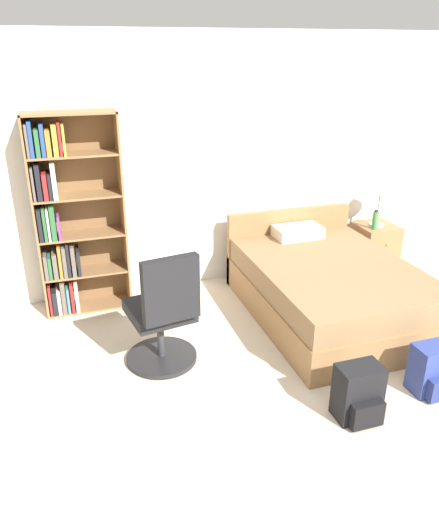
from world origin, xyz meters
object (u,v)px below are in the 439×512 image
(office_chair, at_px, (163,317))
(nightstand, at_px, (374,247))
(bookshelf, at_px, (68,219))
(table_lamp, at_px, (381,190))
(backpack_black, at_px, (359,394))
(water_bottle, at_px, (375,220))
(backpack_blue, at_px, (432,370))
(bed, at_px, (327,286))

(office_chair, height_order, nightstand, office_chair)
(bookshelf, relative_size, table_lamp, 3.62)
(nightstand, height_order, backpack_black, nightstand)
(water_bottle, distance_m, backpack_blue, 2.23)
(nightstand, bearing_deg, bookshelf, 179.13)
(bed, height_order, backpack_black, bed)
(nightstand, xyz_separation_m, table_lamp, (-0.02, -0.02, 0.69))
(nightstand, distance_m, backpack_black, 2.74)
(bed, height_order, nightstand, bed)
(water_bottle, height_order, backpack_black, water_bottle)
(bookshelf, xyz_separation_m, bed, (2.32, -0.85, -0.66))
(office_chair, height_order, backpack_blue, office_chair)
(table_lamp, bearing_deg, backpack_blue, -112.94)
(bookshelf, relative_size, bed, 0.97)
(bed, bearing_deg, water_bottle, 35.55)
(office_chair, height_order, table_lamp, table_lamp)
(table_lamp, distance_m, backpack_black, 2.81)
(bed, distance_m, table_lamp, 1.47)
(bookshelf, distance_m, backpack_blue, 3.39)
(nightstand, distance_m, water_bottle, 0.41)
(table_lamp, xyz_separation_m, backpack_blue, (-0.90, -2.12, -0.78))
(backpack_black, bearing_deg, water_bottle, 54.65)
(office_chair, xyz_separation_m, backpack_black, (1.16, -1.04, -0.26))
(table_lamp, bearing_deg, office_chair, -157.08)
(bed, height_order, backpack_blue, bed)
(office_chair, height_order, water_bottle, office_chair)
(bed, relative_size, backpack_blue, 5.04)
(bed, bearing_deg, bookshelf, 159.88)
(bed, distance_m, water_bottle, 1.23)
(table_lamp, xyz_separation_m, backpack_black, (-1.58, -2.20, -0.77))
(table_lamp, relative_size, water_bottle, 2.36)
(water_bottle, bearing_deg, table_lamp, 44.74)
(bookshelf, xyz_separation_m, nightstand, (3.39, -0.05, -0.67))
(bookshelf, distance_m, backpack_black, 2.98)
(bed, relative_size, backpack_black, 4.81)
(bed, bearing_deg, backpack_blue, -83.48)
(bookshelf, height_order, backpack_black, bookshelf)
(bookshelf, relative_size, nightstand, 3.56)
(nightstand, xyz_separation_m, backpack_black, (-1.60, -2.22, -0.07))
(bed, distance_m, backpack_black, 1.52)
(bookshelf, relative_size, backpack_blue, 4.88)
(backpack_blue, bearing_deg, backpack_black, -173.49)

